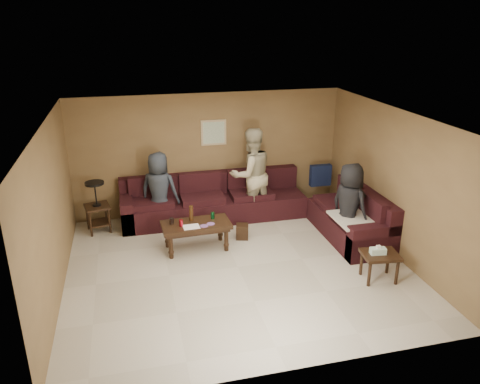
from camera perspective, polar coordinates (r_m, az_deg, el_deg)
The scene contains 10 objects.
room at distance 7.20m, azimuth -0.31°, elevation 2.42°, with size 5.60×5.50×2.50m.
sectional_sofa at distance 9.24m, azimuth 2.41°, elevation -2.18°, with size 4.65×2.90×0.97m.
coffee_table at distance 8.31m, azimuth -5.39°, elevation -4.29°, with size 1.23×0.65×0.78m.
end_table_left at distance 9.30m, azimuth -17.04°, elevation -1.63°, with size 0.53×0.53×1.01m.
side_table_right at distance 7.67m, azimuth 16.67°, elevation -7.60°, with size 0.61×0.52×0.60m.
waste_bin at distance 8.77m, azimuth 0.27°, elevation -4.84°, with size 0.23×0.23×0.27m, color black.
wall_art at distance 9.54m, azimuth -3.24°, elevation 7.25°, with size 0.52×0.04×0.52m.
person_left at distance 9.14m, azimuth -9.80°, elevation 0.18°, with size 0.74×0.48×1.52m, color #282F38.
person_middle at distance 9.35m, azimuth 1.36°, elevation 2.15°, with size 0.92×0.71×1.88m, color tan.
person_right at distance 8.49m, azimuth 13.17°, elevation -1.60°, with size 0.76×0.49×1.55m, color black.
Camera 1 is at (-1.60, -6.64, 3.94)m, focal length 35.00 mm.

